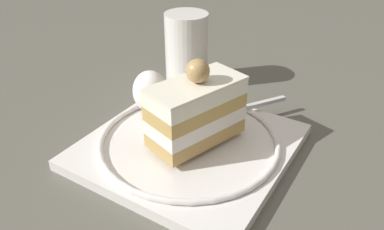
{
  "coord_description": "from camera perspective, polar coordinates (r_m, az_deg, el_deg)",
  "views": [
    {
      "loc": [
        -0.32,
        -0.18,
        0.26
      ],
      "look_at": [
        -0.03,
        -0.0,
        0.05
      ],
      "focal_mm": 35.33,
      "sensor_mm": 36.0,
      "label": 1
    }
  ],
  "objects": [
    {
      "name": "fork",
      "position": [
        0.47,
        7.34,
        0.95
      ],
      "size": [
        0.11,
        0.08,
        0.0
      ],
      "color": "silver",
      "rests_on": "dessert_plate"
    },
    {
      "name": "dessert_plate",
      "position": [
        0.43,
        -0.0,
        -4.56
      ],
      "size": [
        0.21,
        0.21,
        0.02
      ],
      "color": "white",
      "rests_on": "ground_plane"
    },
    {
      "name": "whipped_cream_dollop",
      "position": [
        0.46,
        -6.29,
        3.6
      ],
      "size": [
        0.04,
        0.04,
        0.05
      ],
      "primitive_type": "ellipsoid",
      "color": "white",
      "rests_on": "dessert_plate"
    },
    {
      "name": "ground_plane",
      "position": [
        0.45,
        1.28,
        -3.74
      ],
      "size": [
        2.4,
        2.4,
        0.0
      ],
      "primitive_type": "plane",
      "color": "#57564D"
    },
    {
      "name": "drink_glass_near",
      "position": [
        0.56,
        -0.83,
        9.52
      ],
      "size": [
        0.06,
        0.06,
        0.11
      ],
      "color": "white",
      "rests_on": "ground_plane"
    },
    {
      "name": "cake_slice",
      "position": [
        0.4,
        0.62,
        0.78
      ],
      "size": [
        0.11,
        0.08,
        0.09
      ],
      "color": "tan",
      "rests_on": "dessert_plate"
    }
  ]
}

